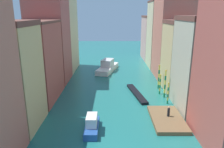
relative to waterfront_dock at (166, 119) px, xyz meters
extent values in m
plane|color=#1E6B66|center=(-7.60, 14.63, -0.26)|extent=(154.00, 154.00, 0.00)
cube|color=#DBB77A|center=(-21.56, -1.49, 6.43)|extent=(7.67, 7.42, 13.38)
cube|color=#B25147|center=(-21.56, 8.50, 6.40)|extent=(7.67, 11.39, 13.31)
cube|color=brown|center=(-21.56, 8.50, 13.27)|extent=(7.82, 11.61, 0.43)
cube|color=#B25147|center=(-21.56, 19.08, 8.98)|extent=(7.67, 8.58, 18.48)
cube|color=beige|center=(-21.56, 29.34, 9.41)|extent=(7.67, 11.47, 19.34)
cube|color=#BCB299|center=(6.35, 4.42, 6.66)|extent=(7.67, 9.04, 13.83)
cube|color=brown|center=(6.35, 4.42, 13.93)|extent=(7.82, 9.22, 0.72)
cube|color=#DBB77A|center=(6.35, 13.20, 6.23)|extent=(7.67, 8.27, 12.98)
cube|color=brown|center=(6.35, 13.20, 13.08)|extent=(7.82, 8.44, 0.73)
cube|color=#C6705B|center=(6.35, 22.68, 8.83)|extent=(7.67, 10.39, 18.18)
cube|color=beige|center=(6.35, 33.09, 8.63)|extent=(7.67, 9.35, 17.77)
cube|color=brown|center=(6.35, 33.09, 17.77)|extent=(7.82, 9.54, 0.52)
cube|color=tan|center=(6.35, 43.99, 6.50)|extent=(7.67, 11.94, 13.52)
cube|color=brown|center=(6.35, 43.99, 13.58)|extent=(7.82, 12.18, 0.63)
cube|color=brown|center=(0.00, 0.00, 0.00)|extent=(4.43, 8.00, 0.52)
cylinder|color=black|center=(0.26, 0.35, 0.88)|extent=(0.36, 0.36, 1.25)
sphere|color=tan|center=(0.26, 0.35, 1.63)|extent=(0.26, 0.26, 0.26)
cylinder|color=#197247|center=(1.55, 6.00, 0.04)|extent=(0.25, 0.25, 0.60)
cylinder|color=#E5D14C|center=(1.55, 6.00, 0.63)|extent=(0.25, 0.25, 0.60)
cylinder|color=#197247|center=(1.55, 6.00, 1.23)|extent=(0.25, 0.25, 0.60)
cylinder|color=#E5D14C|center=(1.55, 6.00, 1.82)|extent=(0.25, 0.25, 0.60)
cylinder|color=#197247|center=(1.55, 6.00, 2.42)|extent=(0.25, 0.25, 0.60)
cylinder|color=#E5D14C|center=(1.55, 6.00, 3.01)|extent=(0.25, 0.25, 0.60)
sphere|color=gold|center=(1.55, 6.00, 3.41)|extent=(0.28, 0.28, 0.28)
cylinder|color=#197247|center=(1.68, 8.86, 0.15)|extent=(0.30, 0.30, 0.82)
cylinder|color=#E5D14C|center=(1.68, 8.86, 0.98)|extent=(0.30, 0.30, 0.82)
cylinder|color=#197247|center=(1.68, 8.86, 1.80)|extent=(0.30, 0.30, 0.82)
cylinder|color=#E5D14C|center=(1.68, 8.86, 2.63)|extent=(0.30, 0.30, 0.82)
cylinder|color=#197247|center=(1.68, 8.86, 3.45)|extent=(0.30, 0.30, 0.82)
cylinder|color=#E5D14C|center=(1.68, 8.86, 4.28)|extent=(0.30, 0.30, 0.82)
sphere|color=gold|center=(1.68, 8.86, 4.81)|extent=(0.33, 0.33, 0.33)
cylinder|color=#197247|center=(1.18, 10.55, 0.05)|extent=(0.27, 0.27, 0.61)
cylinder|color=#E5D14C|center=(1.18, 10.55, 0.66)|extent=(0.27, 0.27, 0.61)
cylinder|color=#197247|center=(1.18, 10.55, 1.27)|extent=(0.27, 0.27, 0.61)
cylinder|color=#E5D14C|center=(1.18, 10.55, 1.89)|extent=(0.27, 0.27, 0.61)
cylinder|color=#197247|center=(1.18, 10.55, 2.50)|extent=(0.27, 0.27, 0.61)
cylinder|color=#E5D14C|center=(1.18, 10.55, 3.11)|extent=(0.27, 0.27, 0.61)
sphere|color=gold|center=(1.18, 10.55, 3.53)|extent=(0.30, 0.30, 0.30)
cylinder|color=#197247|center=(1.61, 13.78, 0.13)|extent=(0.29, 0.29, 0.78)
cylinder|color=#E5D14C|center=(1.61, 13.78, 0.91)|extent=(0.29, 0.29, 0.78)
cylinder|color=#197247|center=(1.61, 13.78, 1.69)|extent=(0.29, 0.29, 0.78)
cylinder|color=#E5D14C|center=(1.61, 13.78, 2.47)|extent=(0.29, 0.29, 0.78)
cylinder|color=#197247|center=(1.61, 13.78, 3.25)|extent=(0.29, 0.29, 0.78)
cylinder|color=#E5D14C|center=(1.61, 13.78, 4.03)|extent=(0.29, 0.29, 0.78)
sphere|color=gold|center=(1.61, 13.78, 4.54)|extent=(0.32, 0.32, 0.32)
cube|color=white|center=(-9.09, 27.80, 0.35)|extent=(6.03, 11.56, 1.21)
cube|color=silver|center=(-9.09, 27.80, 1.90)|extent=(3.54, 4.69, 1.89)
cube|color=black|center=(-3.24, 10.24, -0.03)|extent=(3.07, 10.00, 0.46)
cube|color=#234C93|center=(-10.53, -2.75, 0.19)|extent=(1.70, 5.02, 0.89)
cube|color=silver|center=(-10.53, -2.75, 1.28)|extent=(1.36, 2.42, 1.29)
camera|label=1|loc=(-7.90, -27.79, 14.63)|focal=34.34mm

